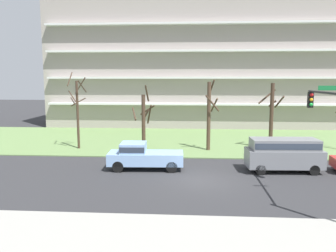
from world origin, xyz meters
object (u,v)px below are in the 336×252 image
Objects in this scene: tree_far_left at (77,110)px; pickup_blue_near_left at (142,155)px; tree_left at (144,119)px; tree_center at (209,114)px; traffic_signal_mast at (334,126)px; van_gray_center_right at (284,152)px; tree_right at (272,115)px.

pickup_blue_near_left is (6.95, -6.56, -2.66)m from tree_far_left.
tree_left is 7.70m from pickup_blue_near_left.
traffic_signal_mast is (5.24, -13.72, 0.96)m from tree_center.
tree_far_left is 6.16m from tree_left.
pickup_blue_near_left is at bearing -82.97° from tree_left.
tree_far_left is at bearing -23.60° from van_gray_center_right.
tree_right is 1.12× the size of pickup_blue_near_left.
tree_right is (11.79, 0.08, 0.46)m from tree_left.
van_gray_center_right is (17.00, -6.55, -2.28)m from tree_far_left.
tree_far_left is 12.10m from tree_center.
tree_right is 0.99× the size of traffic_signal_mast.
tree_center is at bearing -7.33° from tree_left.
van_gray_center_right is (4.90, -6.64, -1.94)m from tree_center.
traffic_signal_mast is (11.31, -14.50, 1.47)m from tree_left.
pickup_blue_near_left is at bearing -43.34° from tree_far_left.
tree_center is (6.06, -0.78, 0.51)m from tree_left.
tree_far_left reaches higher than tree_right.
tree_left is 11.80m from tree_right.
tree_left is 1.13× the size of van_gray_center_right.
tree_far_left is 9.92m from pickup_blue_near_left.
tree_center reaches higher than tree_left.
tree_far_left is at bearing 141.83° from traffic_signal_mast.
tree_center is 1.18× the size of pickup_blue_near_left.
tree_far_left is 1.30× the size of pickup_blue_near_left.
tree_left is at bearing -85.49° from pickup_blue_near_left.
tree_far_left reaches higher than tree_center.
van_gray_center_right is (-0.83, -7.50, -1.88)m from tree_right.
pickup_blue_near_left is (-5.15, -6.65, -2.31)m from tree_center.
tree_right is 13.41m from pickup_blue_near_left.
tree_center is 1.22× the size of van_gray_center_right.
traffic_signal_mast is at bearing -91.90° from tree_right.
van_gray_center_right is at bearing -53.57° from tree_center.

